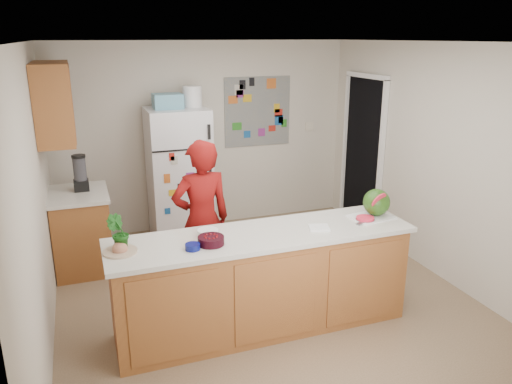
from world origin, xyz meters
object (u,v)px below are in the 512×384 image
object	(u,v)px
refrigerator	(179,175)
person	(202,221)
watermelon	(377,202)
cherry_bowl	(211,240)

from	to	relation	value
refrigerator	person	xyz separation A→B (m)	(-0.11, -1.62, -0.04)
refrigerator	watermelon	world-z (taller)	refrigerator
person	cherry_bowl	distance (m)	0.86
refrigerator	person	bearing A→B (deg)	-93.78
watermelon	cherry_bowl	distance (m)	1.65
refrigerator	watermelon	size ratio (longest dim) A/B	6.72
refrigerator	cherry_bowl	distance (m)	2.48
person	watermelon	xyz separation A→B (m)	(1.51, -0.72, 0.25)
watermelon	cherry_bowl	bearing A→B (deg)	-175.75
person	watermelon	world-z (taller)	person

